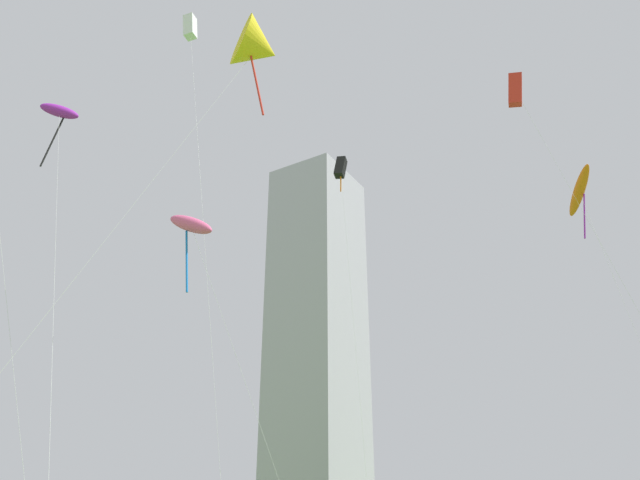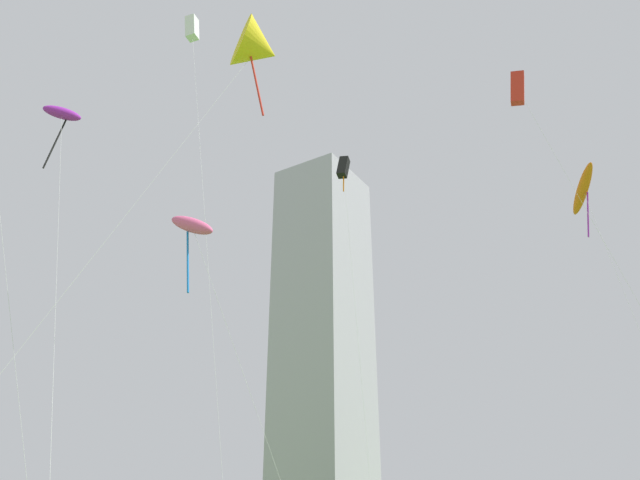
{
  "view_description": "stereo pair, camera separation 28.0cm",
  "coord_description": "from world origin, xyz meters",
  "px_view_note": "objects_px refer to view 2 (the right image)",
  "views": [
    {
      "loc": [
        5.3,
        -13.09,
        2.13
      ],
      "look_at": [
        -1.62,
        8.53,
        13.19
      ],
      "focal_mm": 33.89,
      "sensor_mm": 36.0,
      "label": 1
    },
    {
      "loc": [
        5.57,
        -13.0,
        2.13
      ],
      "look_at": [
        -1.62,
        8.53,
        13.19
      ],
      "focal_mm": 33.89,
      "sensor_mm": 36.0,
      "label": 2
    }
  ],
  "objects_px": {
    "kite_flying_0": "(518,89)",
    "kite_flying_7": "(192,226)",
    "kite_flying_6": "(62,115)",
    "kite_flying_8": "(258,48)",
    "kite_flying_1": "(192,29)",
    "kite_flying_5": "(583,190)",
    "kite_flying_2": "(343,168)",
    "distant_highrise_0": "(323,338)"
  },
  "relations": [
    {
      "from": "kite_flying_0",
      "to": "kite_flying_1",
      "type": "bearing_deg",
      "value": -165.36
    },
    {
      "from": "kite_flying_2",
      "to": "kite_flying_8",
      "type": "xyz_separation_m",
      "value": [
        1.12,
        -18.58,
        -4.72
      ]
    },
    {
      "from": "kite_flying_1",
      "to": "kite_flying_7",
      "type": "bearing_deg",
      "value": -47.14
    },
    {
      "from": "kite_flying_6",
      "to": "kite_flying_8",
      "type": "relative_size",
      "value": 1.03
    },
    {
      "from": "kite_flying_1",
      "to": "kite_flying_7",
      "type": "relative_size",
      "value": 2.18
    },
    {
      "from": "kite_flying_2",
      "to": "kite_flying_6",
      "type": "xyz_separation_m",
      "value": [
        -12.98,
        -15.81,
        -3.2
      ]
    },
    {
      "from": "kite_flying_6",
      "to": "distant_highrise_0",
      "type": "relative_size",
      "value": 0.3
    },
    {
      "from": "kite_flying_0",
      "to": "distant_highrise_0",
      "type": "xyz_separation_m",
      "value": [
        -44.31,
        94.55,
        14.47
      ]
    },
    {
      "from": "kite_flying_0",
      "to": "kite_flying_2",
      "type": "relative_size",
      "value": 1.01
    },
    {
      "from": "kite_flying_0",
      "to": "distant_highrise_0",
      "type": "height_order",
      "value": "distant_highrise_0"
    },
    {
      "from": "kite_flying_2",
      "to": "kite_flying_7",
      "type": "height_order",
      "value": "kite_flying_2"
    },
    {
      "from": "kite_flying_2",
      "to": "kite_flying_8",
      "type": "relative_size",
      "value": 1.17
    },
    {
      "from": "kite_flying_0",
      "to": "kite_flying_1",
      "type": "xyz_separation_m",
      "value": [
        -21.36,
        -5.58,
        6.71
      ]
    },
    {
      "from": "kite_flying_0",
      "to": "kite_flying_5",
      "type": "bearing_deg",
      "value": 56.93
    },
    {
      "from": "kite_flying_2",
      "to": "kite_flying_5",
      "type": "distance_m",
      "value": 17.39
    },
    {
      "from": "kite_flying_0",
      "to": "kite_flying_2",
      "type": "distance_m",
      "value": 14.35
    },
    {
      "from": "kite_flying_2",
      "to": "kite_flying_8",
      "type": "height_order",
      "value": "kite_flying_2"
    },
    {
      "from": "kite_flying_0",
      "to": "kite_flying_7",
      "type": "distance_m",
      "value": 23.45
    },
    {
      "from": "kite_flying_0",
      "to": "kite_flying_7",
      "type": "relative_size",
      "value": 1.78
    },
    {
      "from": "kite_flying_8",
      "to": "kite_flying_6",
      "type": "bearing_deg",
      "value": 168.91
    },
    {
      "from": "kite_flying_1",
      "to": "kite_flying_7",
      "type": "height_order",
      "value": "kite_flying_1"
    },
    {
      "from": "kite_flying_2",
      "to": "kite_flying_8",
      "type": "bearing_deg",
      "value": -86.55
    },
    {
      "from": "kite_flying_8",
      "to": "kite_flying_2",
      "type": "bearing_deg",
      "value": 93.45
    },
    {
      "from": "kite_flying_6",
      "to": "distant_highrise_0",
      "type": "height_order",
      "value": "distant_highrise_0"
    },
    {
      "from": "kite_flying_8",
      "to": "kite_flying_5",
      "type": "bearing_deg",
      "value": 49.75
    },
    {
      "from": "kite_flying_6",
      "to": "kite_flying_2",
      "type": "bearing_deg",
      "value": 50.62
    },
    {
      "from": "kite_flying_6",
      "to": "kite_flying_0",
      "type": "bearing_deg",
      "value": 21.82
    },
    {
      "from": "distant_highrise_0",
      "to": "kite_flying_8",
      "type": "bearing_deg",
      "value": -59.72
    },
    {
      "from": "kite_flying_7",
      "to": "distant_highrise_0",
      "type": "xyz_separation_m",
      "value": [
        -28.03,
        105.6,
        27.22
      ]
    },
    {
      "from": "kite_flying_5",
      "to": "distant_highrise_0",
      "type": "distance_m",
      "value": 103.38
    },
    {
      "from": "kite_flying_1",
      "to": "kite_flying_0",
      "type": "bearing_deg",
      "value": 14.64
    },
    {
      "from": "kite_flying_1",
      "to": "kite_flying_8",
      "type": "distance_m",
      "value": 16.64
    },
    {
      "from": "distant_highrise_0",
      "to": "kite_flying_2",
      "type": "bearing_deg",
      "value": -57.16
    },
    {
      "from": "kite_flying_5",
      "to": "kite_flying_1",
      "type": "bearing_deg",
      "value": -156.85
    },
    {
      "from": "kite_flying_8",
      "to": "distant_highrise_0",
      "type": "relative_size",
      "value": 0.29
    },
    {
      "from": "kite_flying_2",
      "to": "kite_flying_5",
      "type": "bearing_deg",
      "value": -1.19
    },
    {
      "from": "kite_flying_5",
      "to": "kite_flying_7",
      "type": "bearing_deg",
      "value": -140.66
    },
    {
      "from": "kite_flying_1",
      "to": "kite_flying_6",
      "type": "height_order",
      "value": "kite_flying_1"
    },
    {
      "from": "kite_flying_6",
      "to": "distant_highrise_0",
      "type": "distance_m",
      "value": 108.1
    },
    {
      "from": "kite_flying_6",
      "to": "kite_flying_7",
      "type": "bearing_deg",
      "value": -2.91
    },
    {
      "from": "kite_flying_7",
      "to": "kite_flying_6",
      "type": "bearing_deg",
      "value": 177.09
    },
    {
      "from": "kite_flying_2",
      "to": "distant_highrise_0",
      "type": "bearing_deg",
      "value": 109.12
    }
  ]
}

